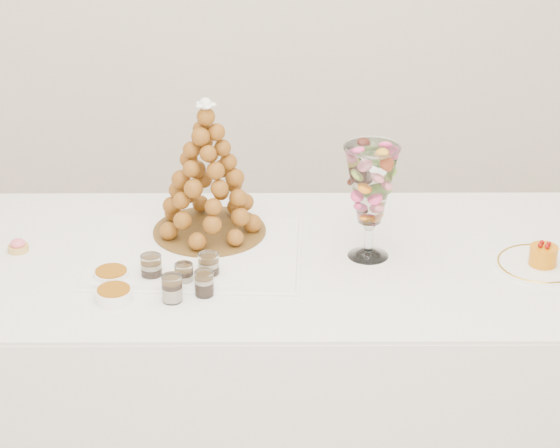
{
  "coord_description": "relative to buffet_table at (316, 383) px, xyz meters",
  "views": [
    {
      "loc": [
        -0.05,
        -2.33,
        2.22
      ],
      "look_at": [
        0.03,
        0.22,
        0.97
      ],
      "focal_mm": 70.0,
      "sensor_mm": 36.0,
      "label": 1
    }
  ],
  "objects": [
    {
      "name": "buffet_table",
      "position": [
        0.0,
        0.0,
        0.0
      ],
      "size": [
        2.19,
        0.92,
        0.82
      ],
      "rotation": [
        0.0,
        0.0,
        -0.03
      ],
      "color": "white",
      "rests_on": "ground"
    },
    {
      "name": "lace_tray",
      "position": [
        -0.34,
        0.02,
        0.42
      ],
      "size": [
        0.59,
        0.46,
        0.02
      ],
      "primitive_type": "cube",
      "rotation": [
        0.0,
        0.0,
        -0.07
      ],
      "color": "white",
      "rests_on": "buffet_table"
    },
    {
      "name": "macaron_vase",
      "position": [
        0.14,
        0.01,
        0.62
      ],
      "size": [
        0.15,
        0.15,
        0.32
      ],
      "color": "white",
      "rests_on": "buffet_table"
    },
    {
      "name": "cake_plate",
      "position": [
        0.6,
        -0.07,
        0.42
      ],
      "size": [
        0.23,
        0.23,
        0.01
      ],
      "primitive_type": "cylinder",
      "color": "white",
      "rests_on": "buffet_table"
    },
    {
      "name": "pink_tart",
      "position": [
        -0.83,
        0.07,
        0.43
      ],
      "size": [
        0.06,
        0.06,
        0.04
      ],
      "color": "tan",
      "rests_on": "buffet_table"
    },
    {
      "name": "verrine_a",
      "position": [
        -0.45,
        -0.12,
        0.45
      ],
      "size": [
        0.07,
        0.07,
        0.08
      ],
      "primitive_type": "cylinder",
      "rotation": [
        0.0,
        0.0,
        0.34
      ],
      "color": "white",
      "rests_on": "buffet_table"
    },
    {
      "name": "verrine_b",
      "position": [
        -0.36,
        -0.15,
        0.44
      ],
      "size": [
        0.06,
        0.06,
        0.07
      ],
      "primitive_type": "cylinder",
      "rotation": [
        0.0,
        0.0,
        -0.19
      ],
      "color": "white",
      "rests_on": "buffet_table"
    },
    {
      "name": "verrine_c",
      "position": [
        -0.3,
        -0.11,
        0.45
      ],
      "size": [
        0.07,
        0.07,
        0.08
      ],
      "primitive_type": "cylinder",
      "rotation": [
        0.0,
        0.0,
        0.26
      ],
      "color": "white",
      "rests_on": "buffet_table"
    },
    {
      "name": "verrine_d",
      "position": [
        -0.39,
        -0.22,
        0.45
      ],
      "size": [
        0.06,
        0.06,
        0.07
      ],
      "primitive_type": "cylinder",
      "rotation": [
        0.0,
        0.0,
        0.23
      ],
      "color": "white",
      "rests_on": "buffet_table"
    },
    {
      "name": "verrine_e",
      "position": [
        -0.3,
        -0.19,
        0.45
      ],
      "size": [
        0.06,
        0.06,
        0.07
      ],
      "primitive_type": "cylinder",
      "rotation": [
        0.0,
        0.0,
        0.28
      ],
      "color": "white",
      "rests_on": "buffet_table"
    },
    {
      "name": "ramekin_back",
      "position": [
        -0.55,
        -0.12,
        0.43
      ],
      "size": [
        0.09,
        0.09,
        0.03
      ],
      "primitive_type": "cylinder",
      "color": "white",
      "rests_on": "buffet_table"
    },
    {
      "name": "ramekin_front",
      "position": [
        -0.53,
        -0.22,
        0.43
      ],
      "size": [
        0.1,
        0.1,
        0.03
      ],
      "primitive_type": "cylinder",
      "color": "white",
      "rests_on": "buffet_table"
    },
    {
      "name": "croquembouche",
      "position": [
        -0.3,
        0.13,
        0.63
      ],
      "size": [
        0.32,
        0.32,
        0.4
      ],
      "rotation": [
        0.0,
        0.0,
        0.2
      ],
      "color": "brown",
      "rests_on": "lace_tray"
    },
    {
      "name": "mousse_cake",
      "position": [
        0.6,
        -0.08,
        0.45
      ],
      "size": [
        0.08,
        0.08,
        0.07
      ],
      "color": "#CE7009",
      "rests_on": "cake_plate"
    }
  ]
}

